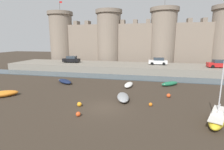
% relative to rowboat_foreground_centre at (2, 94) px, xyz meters
% --- Properties ---
extents(ground_plane, '(160.00, 160.00, 0.00)m').
position_rel_rowboat_foreground_centre_xyz_m(ground_plane, '(13.54, -0.69, -0.40)').
color(ground_plane, '#382D23').
extents(water_channel, '(80.00, 4.50, 0.10)m').
position_rel_rowboat_foreground_centre_xyz_m(water_channel, '(13.54, 14.96, -0.35)').
color(water_channel, '#3D4C56').
rests_on(water_channel, ground).
extents(quay_road, '(57.31, 10.00, 1.58)m').
position_rel_rowboat_foreground_centre_xyz_m(quay_road, '(13.54, 22.21, 0.39)').
color(quay_road, gray).
rests_on(quay_road, ground).
extents(castle, '(52.84, 7.52, 18.37)m').
position_rel_rowboat_foreground_centre_xyz_m(castle, '(13.54, 32.66, 6.71)').
color(castle, gray).
rests_on(castle, ground).
extents(rowboat_foreground_centre, '(3.72, 3.60, 0.77)m').
position_rel_rowboat_foreground_centre_xyz_m(rowboat_foreground_centre, '(0.00, 0.00, 0.00)').
color(rowboat_foreground_centre, orange).
rests_on(rowboat_foreground_centre, ground).
extents(rowboat_midflat_left, '(3.12, 2.89, 0.65)m').
position_rel_rowboat_foreground_centre_xyz_m(rowboat_midflat_left, '(21.25, 10.49, -0.06)').
color(rowboat_midflat_left, '#1E6B47').
rests_on(rowboat_midflat_left, ground).
extents(rowboat_foreground_right, '(1.34, 3.20, 0.57)m').
position_rel_rowboat_foreground_centre_xyz_m(rowboat_foreground_right, '(15.00, 8.53, -0.10)').
color(rowboat_foreground_right, silver).
rests_on(rowboat_foreground_right, ground).
extents(sailboat_midflat_right, '(2.88, 4.47, 5.47)m').
position_rel_rowboat_foreground_centre_xyz_m(sailboat_midflat_right, '(23.97, -2.06, 0.16)').
color(sailboat_midflat_right, yellow).
rests_on(sailboat_midflat_right, ground).
extents(rowboat_near_channel_left, '(2.12, 3.69, 0.66)m').
position_rel_rowboat_foreground_centre_xyz_m(rowboat_near_channel_left, '(15.13, 2.27, -0.05)').
color(rowboat_near_channel_left, gray).
rests_on(rowboat_near_channel_left, ground).
extents(rowboat_foreground_left, '(3.63, 3.03, 0.66)m').
position_rel_rowboat_foreground_centre_xyz_m(rowboat_foreground_left, '(4.39, 8.23, -0.05)').
color(rowboat_foreground_left, '#141E3D').
rests_on(rowboat_foreground_left, ground).
extents(mooring_buoy_near_shore, '(0.50, 0.50, 0.50)m').
position_rel_rowboat_foreground_centre_xyz_m(mooring_buoy_near_shore, '(10.86, -0.88, -0.15)').
color(mooring_buoy_near_shore, orange).
rests_on(mooring_buoy_near_shore, ground).
extents(mooring_buoy_mid_mud, '(0.39, 0.39, 0.39)m').
position_rel_rowboat_foreground_centre_xyz_m(mooring_buoy_mid_mud, '(18.39, 0.93, -0.20)').
color(mooring_buoy_mid_mud, orange).
rests_on(mooring_buoy_mid_mud, ground).
extents(mooring_buoy_near_channel, '(0.50, 0.50, 0.50)m').
position_rel_rowboat_foreground_centre_xyz_m(mooring_buoy_near_channel, '(20.56, 4.42, -0.15)').
color(mooring_buoy_near_channel, '#E04C1E').
rests_on(mooring_buoy_near_channel, ground).
extents(mooring_buoy_off_centre, '(0.45, 0.45, 0.45)m').
position_rel_rowboat_foreground_centre_xyz_m(mooring_buoy_off_centre, '(11.75, -3.24, -0.18)').
color(mooring_buoy_off_centre, '#E04C1E').
rests_on(mooring_buoy_off_centre, ground).
extents(car_quay_centre_west, '(4.14, 1.96, 1.62)m').
position_rel_rowboat_foreground_centre_xyz_m(car_quay_centre_west, '(19.75, 23.12, 1.95)').
color(car_quay_centre_west, silver).
rests_on(car_quay_centre_west, quay_road).
extents(car_quay_centre_east, '(4.14, 1.96, 1.62)m').
position_rel_rowboat_foreground_centre_xyz_m(car_quay_centre_east, '(-1.07, 22.28, 1.95)').
color(car_quay_centre_east, black).
rests_on(car_quay_centre_east, quay_road).
extents(car_quay_east, '(4.14, 1.96, 1.62)m').
position_rel_rowboat_foreground_centre_xyz_m(car_quay_east, '(31.54, 21.21, 1.95)').
color(car_quay_east, red).
rests_on(car_quay_east, quay_road).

